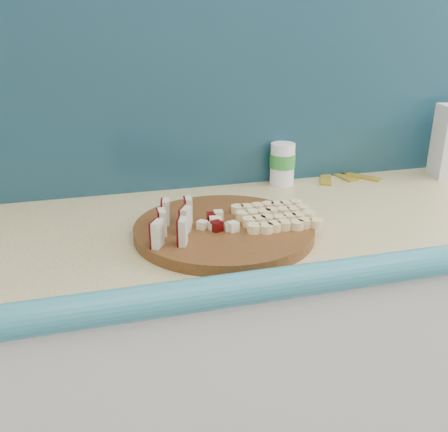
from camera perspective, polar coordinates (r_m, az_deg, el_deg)
kitchen_counter at (r=1.56m, az=17.79°, el=-14.52°), size 2.20×0.63×0.91m
backsplash at (r=1.53m, az=14.96°, el=13.76°), size 2.20×0.02×0.50m
cutting_board at (r=1.09m, az=0.00°, el=-1.58°), size 0.40×0.40×0.02m
apple_wedges at (r=1.04m, az=-5.82°, el=-0.60°), size 0.10×0.15×0.05m
apple_chunks at (r=1.07m, az=-1.22°, el=-0.64°), size 0.06×0.06×0.02m
banana_slices at (r=1.11m, az=5.98°, el=0.02°), size 0.17×0.15×0.02m
canister at (r=1.43m, az=6.69°, el=6.04°), size 0.07×0.07×0.12m
banana_peel at (r=1.54m, az=13.20°, el=4.46°), size 0.20×0.17×0.01m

